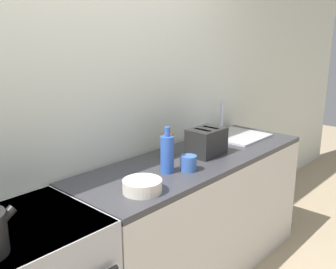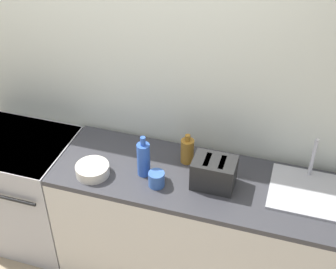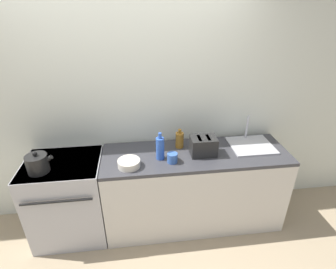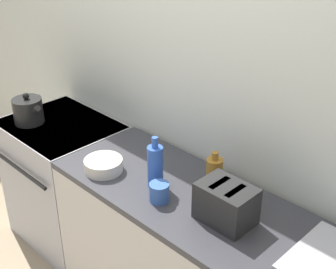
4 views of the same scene
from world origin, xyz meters
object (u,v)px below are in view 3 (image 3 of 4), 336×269
(kettle, at_px, (38,163))
(bottle_amber, at_px, (180,140))
(bottle_blue, at_px, (160,148))
(toaster, at_px, (203,146))
(stove, at_px, (69,198))
(cup_blue, at_px, (172,158))
(bowl, at_px, (129,163))

(kettle, xyz_separation_m, bottle_amber, (1.33, 0.27, 0.00))
(bottle_blue, bearing_deg, toaster, 4.00)
(stove, distance_m, kettle, 0.56)
(cup_blue, bearing_deg, bowl, -176.97)
(stove, relative_size, bottle_amber, 4.35)
(stove, xyz_separation_m, kettle, (-0.16, -0.12, 0.52))
(bottle_amber, relative_size, bottle_blue, 0.73)
(toaster, xyz_separation_m, cup_blue, (-0.33, -0.11, -0.05))
(toaster, bearing_deg, bottle_amber, 141.45)
(stove, bearing_deg, kettle, -142.82)
(kettle, height_order, bottle_amber, same)
(bottle_amber, bearing_deg, toaster, -38.55)
(kettle, distance_m, bowl, 0.81)
(bottle_blue, height_order, cup_blue, bottle_blue)
(bottle_amber, height_order, cup_blue, bottle_amber)
(bowl, bearing_deg, stove, 167.45)
(bottle_amber, distance_m, cup_blue, 0.30)
(stove, relative_size, bottle_blue, 3.19)
(cup_blue, height_order, bowl, cup_blue)
(toaster, relative_size, bottle_amber, 1.24)
(bottle_blue, distance_m, cup_blue, 0.15)
(kettle, bearing_deg, cup_blue, -0.12)
(stove, xyz_separation_m, bottle_amber, (1.17, 0.15, 0.52))
(bowl, bearing_deg, toaster, 9.97)
(stove, xyz_separation_m, toaster, (1.38, -0.02, 0.53))
(bottle_amber, bearing_deg, bowl, -150.52)
(kettle, distance_m, toaster, 1.55)
(toaster, xyz_separation_m, bottle_amber, (-0.21, 0.17, -0.01))
(kettle, xyz_separation_m, bottle_blue, (1.11, 0.07, 0.03))
(cup_blue, bearing_deg, bottle_blue, 144.36)
(cup_blue, distance_m, bowl, 0.41)
(bottle_amber, distance_m, bottle_blue, 0.30)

